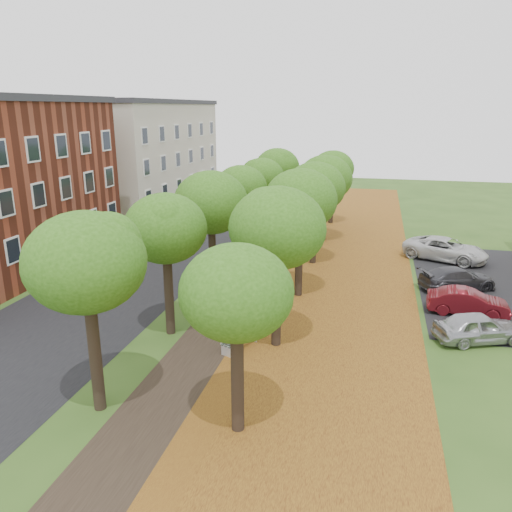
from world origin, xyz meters
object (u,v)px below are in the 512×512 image
Objects in this scene: bench at (238,338)px; car_grey at (457,279)px; car_white at (445,249)px; car_red at (468,302)px; car_silver at (479,327)px.

car_grey reaches higher than bench.
bench is at bearing 170.07° from car_white.
car_white is (0.00, 9.27, 0.12)m from car_red.
bench is 0.46× the size of car_grey.
car_silver is at bearing -157.27° from car_white.
car_grey is 5.69m from car_white.
car_silver is 6.66m from car_grey.
car_white is (0.00, 12.35, 0.08)m from car_silver.
bench is 13.82m from car_grey.
bench is at bearing 124.85° from car_red.
car_silver is (9.86, 3.03, 0.19)m from bench.
car_silver is at bearing 156.23° from car_grey.
car_red is 9.27m from car_white.
car_grey is at bearing -21.47° from car_silver.
car_red is at bearing -157.27° from car_white.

